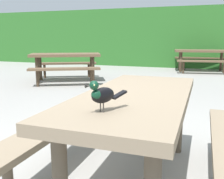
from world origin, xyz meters
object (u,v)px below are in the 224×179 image
Objects in this scene: picnic_table_foreground at (136,116)px; picnic_table_far_centre at (202,55)px; bird_grackle at (101,94)px; picnic_table_mid_left at (66,61)px.

picnic_table_foreground is 7.63m from picnic_table_far_centre.
picnic_table_foreground is at bearing 84.71° from bird_grackle.
picnic_table_foreground is 5.17m from picnic_table_mid_left.
picnic_table_far_centre is (0.37, 8.20, -0.29)m from bird_grackle.
picnic_table_foreground is at bearing -92.41° from picnic_table_far_centre.
picnic_table_far_centre is (3.34, 3.43, 0.00)m from picnic_table_mid_left.
bird_grackle is 0.13× the size of picnic_table_far_centre.
picnic_table_mid_left is at bearing 125.78° from picnic_table_foreground.
bird_grackle reaches higher than picnic_table_mid_left.
picnic_table_mid_left is (-2.97, 4.77, -0.29)m from bird_grackle.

